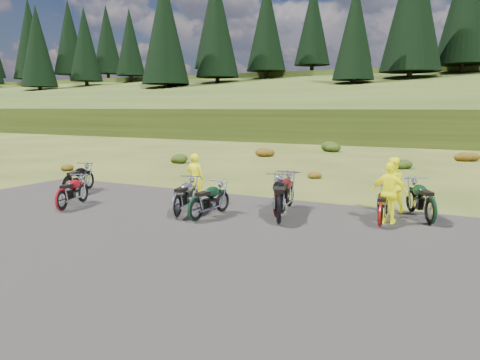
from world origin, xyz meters
The scene contains 39 objects.
ground centered at (0.00, 0.00, 0.00)m, with size 300.00×300.00×0.00m, color #354316.
gravel_pad centered at (0.00, -2.00, 0.00)m, with size 20.00×12.00×0.04m, color black.
hill_slope centered at (0.00, 50.00, 0.00)m, with size 300.00×46.00×3.00m, color #2B3F15, non-canonical shape.
hill_plateau centered at (0.00, 110.00, 0.00)m, with size 300.00×90.00×9.17m, color #2B3F15.
conifer_5 centered at (-105.00, 78.00, 18.16)m, with size 6.16×6.16×16.00m.
conifer_8 centered at (-87.00, 65.00, 18.57)m, with size 7.92×7.92×20.00m.
conifer_9 centered at (-81.00, 71.00, 19.26)m, with size 7.48×7.48×19.00m.
conifer_10 centered at (-75.00, 77.00, 19.16)m, with size 7.04×7.04×18.00m.
conifer_11 centered at (-69.00, 52.00, 14.47)m, with size 6.60×6.60×17.00m.
conifer_12 centered at (-63.00, 58.00, 15.17)m, with size 6.16×6.16×16.00m.
conifer_13 centered at (-57.00, 64.00, 15.86)m, with size 5.72×5.72×15.00m.
conifer_14 centered at (-51.00, 70.00, 16.55)m, with size 5.28×5.28×14.00m.
conifer_15 centered at (-45.00, 76.00, 20.16)m, with size 7.92×7.92×20.00m.
conifer_16 centered at (-39.00, 51.00, 15.28)m, with size 7.48×7.48×19.00m.
conifer_17 centered at (-33.00, 57.00, 15.97)m, with size 7.04×7.04×18.00m.
conifer_18 centered at (-27.00, 63.00, 16.66)m, with size 6.60×6.60×17.00m.
conifer_19 centered at (-21.00, 69.00, 17.36)m, with size 6.16×6.16×16.00m.
conifer_20 centered at (-15.00, 75.00, 17.65)m, with size 5.72×5.72×15.00m.
conifer_21 centered at (-9.00, 50.00, 12.56)m, with size 5.28×5.28×14.00m.
conifer_22 centered at (-3.00, 56.00, 16.77)m, with size 7.92×7.92×20.00m.
conifer_23 centered at (3.00, 62.00, 17.47)m, with size 7.48×7.48×19.00m.
shrub_0 centered at (-12.00, 6.00, 0.23)m, with size 0.77×0.77×0.45m, color #69360D.
shrub_1 centered at (-9.10, 11.30, 0.31)m, with size 1.03×1.03×0.61m, color #1D340D.
shrub_2 centered at (-6.20, 16.60, 0.38)m, with size 1.30×1.30×0.77m, color #69360D.
shrub_3 centered at (-3.30, 21.90, 0.46)m, with size 1.56×1.56×0.92m, color #1D340D.
shrub_4 centered at (-0.40, 9.20, 0.23)m, with size 0.77×0.77×0.45m, color #69360D.
shrub_5 centered at (2.50, 14.50, 0.31)m, with size 1.03×1.03×0.61m, color #1D340D.
shrub_6 centered at (5.40, 19.80, 0.38)m, with size 1.30×1.30×0.77m, color #69360D.
motorcycle_0 centered at (-6.64, 1.04, 0.00)m, with size 2.04×0.68×1.07m, color black, non-canonical shape.
motorcycle_1 centered at (-4.94, -0.79, 0.00)m, with size 1.90×0.63×1.00m, color maroon, non-canonical shape.
motorcycle_2 centered at (-0.62, -0.05, 0.00)m, with size 1.95×0.65×1.02m, color black, non-canonical shape.
motorcycle_3 centered at (-1.31, 0.04, 0.00)m, with size 2.04×0.68×1.07m, color #A4A4A9, non-canonical shape.
motorcycle_4 centered at (1.21, 1.37, 0.00)m, with size 2.28×0.76×1.19m, color #530D10, non-canonical shape.
motorcycle_5 centered at (1.53, 0.69, 0.00)m, with size 2.34×0.78×1.22m, color black, non-canonical shape.
motorcycle_6 centered at (4.00, 1.62, 0.00)m, with size 1.87×0.62×0.98m, color #9A0D0B, non-canonical shape.
motorcycle_7 centered at (5.12, 2.57, 0.00)m, with size 2.13×0.71×1.11m, color black, non-canonical shape.
person_middle centered at (-2.03, 2.11, 0.81)m, with size 0.59×0.39×1.62m, color #FCFF0D.
person_right_a centered at (3.93, 3.52, 0.83)m, with size 0.81×0.63×1.66m, color #FCFF0D.
person_right_b centered at (4.11, 2.16, 0.83)m, with size 0.97×0.40×1.66m, color #FCFF0D.
Camera 1 is at (6.21, -10.59, 3.12)m, focal length 35.00 mm.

